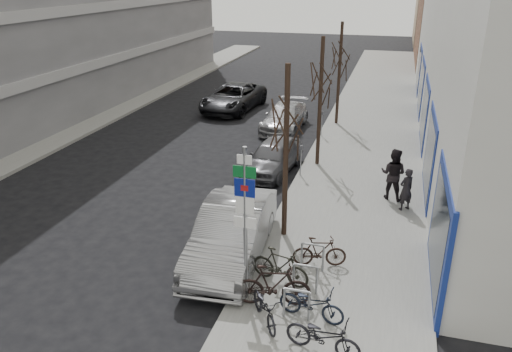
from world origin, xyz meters
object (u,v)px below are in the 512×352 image
Objects in this scene: pedestrian_far at (393,174)px; bike_far_inner at (320,251)px; tree_near at (287,112)px; bike_mid_curb at (312,301)px; bike_rack at (305,275)px; bike_far_curb at (323,333)px; bike_near_left at (265,305)px; tree_mid at (322,72)px; meter_back at (322,121)px; parked_car_front at (232,233)px; lane_car at (233,97)px; bike_near_right at (273,285)px; tree_far at (341,49)px; parked_car_back at (285,117)px; highway_sign_pole at (245,216)px; pedestrian_near at (406,189)px; bike_mid_inner at (280,266)px; parked_car_mid at (273,157)px; meter_mid at (301,157)px; meter_front at (266,217)px.

bike_far_inner is at bearing 86.66° from pedestrian_far.
bike_mid_curb is (1.54, -3.89, -3.46)m from tree_near.
bike_far_curb is at bearing -69.43° from bike_rack.
pedestrian_far is at bearing 37.74° from bike_near_left.
bike_far_curb reaches higher than bike_near_left.
tree_mid is 5.13m from meter_back.
parked_car_front is 0.91× the size of lane_car.
bike_near_right is 0.98× the size of pedestrian_far.
tree_far is 4.54m from parked_car_back.
highway_sign_pole is 1.89m from bike_near_right.
pedestrian_near reaches higher than bike_far_curb.
bike_mid_inner is at bearing 126.84° from bike_far_inner.
parked_car_mid is at bearing 1.69° from bike_near_right.
tree_near is at bearing -75.42° from parked_car_back.
pedestrian_far is at bearing 64.89° from highway_sign_pole.
parked_car_front is 13.20m from parked_car_back.
bike_far_curb is (1.98, -17.97, -3.43)m from tree_far.
bike_rack is 4.66m from tree_near.
bike_far_inner is (-0.62, 3.43, -0.06)m from bike_far_curb.
bike_near_right is (0.53, -3.62, -3.38)m from tree_near.
meter_mid is 0.75× the size of bike_far_curb.
bike_mid_inner is 1.10× the size of pedestrian_near.
pedestrian_far is at bearing -8.66° from bike_mid_inner.
tree_near is 1.07× the size of parked_car_front.
pedestrian_near is (3.11, 6.47, 0.18)m from bike_near_right.
bike_near_right is 1.25× the size of pedestrian_near.
parked_car_back is (-2.58, -1.46, -3.43)m from tree_far.
meter_back is 0.84× the size of pedestrian_near.
tree_near and tree_far have the same top height.
bike_mid_curb is at bearing 170.07° from bike_far_inner.
meter_mid reaches higher than bike_far_inner.
bike_near_right is 0.41× the size of parked_car_back.
tree_mid reaches higher than parked_car_front.
tree_near is 4.36m from bike_mid_inner.
tree_far is 1.19× the size of parked_car_back.
pedestrian_near reaches higher than bike_far_inner.
tree_far is 8.62m from meter_mid.
highway_sign_pole is at bearing -85.25° from meter_front.
highway_sign_pole is 2.59× the size of bike_mid_curb.
bike_near_left is 1.01× the size of pedestrian_near.
parked_car_front is at bearing 59.73° from bike_mid_curb.
meter_mid is (-1.65, 7.90, 0.26)m from bike_rack.
tree_near is at bearing 65.08° from pedestrian_far.
parked_car_mid is 6.24m from parked_car_back.
bike_rack is at bearing 28.74° from bike_mid_curb.
tree_far is 10.28m from pedestrian_far.
tree_mid is 1.00× the size of tree_far.
tree_far is at bearing -55.39° from pedestrian_far.
highway_sign_pole is at bearing -88.98° from meter_back.
bike_far_curb is 4.65m from parked_car_front.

